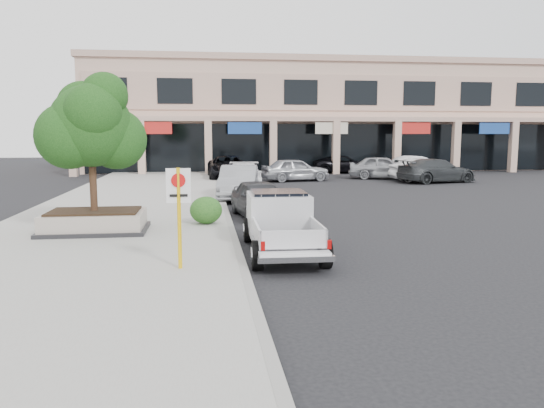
{
  "coord_description": "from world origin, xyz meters",
  "views": [
    {
      "loc": [
        -2.44,
        -13.93,
        3.22
      ],
      "look_at": [
        -0.42,
        1.5,
        1.13
      ],
      "focal_mm": 35.0,
      "sensor_mm": 36.0,
      "label": 1
    }
  ],
  "objects_px": {
    "no_parking_sign": "(179,204)",
    "curb_car_d": "(228,168)",
    "pickup_truck": "(282,224)",
    "curb_car_a": "(260,199)",
    "lot_car_c": "(436,171)",
    "lot_car_d": "(344,164)",
    "planter": "(95,221)",
    "lot_car_f": "(416,166)",
    "curb_car_b": "(239,182)",
    "lot_car_b": "(425,170)",
    "planter_tree": "(96,127)",
    "curb_car_c": "(243,176)",
    "lot_car_a": "(295,170)",
    "lot_car_e": "(383,167)"
  },
  "relations": [
    {
      "from": "curb_car_a",
      "to": "lot_car_f",
      "type": "xyz_separation_m",
      "value": [
        14.04,
        18.73,
        0.02
      ]
    },
    {
      "from": "planter_tree",
      "to": "pickup_truck",
      "type": "xyz_separation_m",
      "value": [
        5.34,
        -3.25,
        -2.61
      ]
    },
    {
      "from": "curb_car_a",
      "to": "curb_car_d",
      "type": "height_order",
      "value": "curb_car_d"
    },
    {
      "from": "pickup_truck",
      "to": "lot_car_f",
      "type": "bearing_deg",
      "value": 61.58
    },
    {
      "from": "lot_car_c",
      "to": "no_parking_sign",
      "type": "bearing_deg",
      "value": 128.74
    },
    {
      "from": "curb_car_c",
      "to": "lot_car_e",
      "type": "relative_size",
      "value": 1.08
    },
    {
      "from": "pickup_truck",
      "to": "curb_car_a",
      "type": "xyz_separation_m",
      "value": [
        0.06,
        6.13,
        -0.08
      ]
    },
    {
      "from": "curb_car_b",
      "to": "lot_car_e",
      "type": "bearing_deg",
      "value": 50.9
    },
    {
      "from": "pickup_truck",
      "to": "curb_car_b",
      "type": "distance_m",
      "value": 12.04
    },
    {
      "from": "planter",
      "to": "lot_car_b",
      "type": "bearing_deg",
      "value": 42.98
    },
    {
      "from": "curb_car_c",
      "to": "lot_car_f",
      "type": "relative_size",
      "value": 1.15
    },
    {
      "from": "lot_car_a",
      "to": "curb_car_b",
      "type": "bearing_deg",
      "value": 144.32
    },
    {
      "from": "no_parking_sign",
      "to": "lot_car_d",
      "type": "bearing_deg",
      "value": 68.18
    },
    {
      "from": "lot_car_a",
      "to": "lot_car_e",
      "type": "xyz_separation_m",
      "value": [
        6.44,
        0.88,
        0.04
      ]
    },
    {
      "from": "pickup_truck",
      "to": "curb_car_b",
      "type": "height_order",
      "value": "curb_car_b"
    },
    {
      "from": "lot_car_c",
      "to": "lot_car_d",
      "type": "bearing_deg",
      "value": 8.81
    },
    {
      "from": "planter",
      "to": "curb_car_c",
      "type": "relative_size",
      "value": 0.62
    },
    {
      "from": "planter",
      "to": "curb_car_d",
      "type": "bearing_deg",
      "value": 75.77
    },
    {
      "from": "planter",
      "to": "planter_tree",
      "type": "distance_m",
      "value": 2.95
    },
    {
      "from": "curb_car_a",
      "to": "lot_car_d",
      "type": "xyz_separation_m",
      "value": [
        9.22,
        21.77,
        -0.02
      ]
    },
    {
      "from": "pickup_truck",
      "to": "curb_car_d",
      "type": "distance_m",
      "value": 23.36
    },
    {
      "from": "pickup_truck",
      "to": "curb_car_c",
      "type": "height_order",
      "value": "pickup_truck"
    },
    {
      "from": "curb_car_a",
      "to": "lot_car_b",
      "type": "distance_m",
      "value": 18.83
    },
    {
      "from": "no_parking_sign",
      "to": "lot_car_e",
      "type": "xyz_separation_m",
      "value": [
        13.16,
        24.05,
        -0.81
      ]
    },
    {
      "from": "lot_car_b",
      "to": "lot_car_f",
      "type": "bearing_deg",
      "value": -13.92
    },
    {
      "from": "lot_car_f",
      "to": "lot_car_c",
      "type": "bearing_deg",
      "value": 154.62
    },
    {
      "from": "no_parking_sign",
      "to": "pickup_truck",
      "type": "bearing_deg",
      "value": 35.08
    },
    {
      "from": "lot_car_e",
      "to": "lot_car_c",
      "type": "bearing_deg",
      "value": -124.94
    },
    {
      "from": "curb_car_d",
      "to": "lot_car_e",
      "type": "distance_m",
      "value": 10.93
    },
    {
      "from": "curb_car_c",
      "to": "lot_car_b",
      "type": "bearing_deg",
      "value": 20.77
    },
    {
      "from": "curb_car_b",
      "to": "lot_car_b",
      "type": "height_order",
      "value": "curb_car_b"
    },
    {
      "from": "planter",
      "to": "curb_car_d",
      "type": "relative_size",
      "value": 0.54
    },
    {
      "from": "planter",
      "to": "lot_car_b",
      "type": "xyz_separation_m",
      "value": [
        18.2,
        16.96,
        0.29
      ]
    },
    {
      "from": "no_parking_sign",
      "to": "lot_car_e",
      "type": "distance_m",
      "value": 27.42
    },
    {
      "from": "planter_tree",
      "to": "curb_car_b",
      "type": "height_order",
      "value": "planter_tree"
    },
    {
      "from": "pickup_truck",
      "to": "lot_car_c",
      "type": "xyz_separation_m",
      "value": [
        13.06,
        19.06,
        -0.02
      ]
    },
    {
      "from": "lot_car_b",
      "to": "lot_car_e",
      "type": "xyz_separation_m",
      "value": [
        -2.2,
        2.13,
        0.06
      ]
    },
    {
      "from": "lot_car_b",
      "to": "lot_car_e",
      "type": "relative_size",
      "value": 0.96
    },
    {
      "from": "lot_car_c",
      "to": "lot_car_d",
      "type": "xyz_separation_m",
      "value": [
        -3.78,
        8.85,
        -0.08
      ]
    },
    {
      "from": "curb_car_b",
      "to": "lot_car_a",
      "type": "xyz_separation_m",
      "value": [
        4.44,
        9.28,
        -0.04
      ]
    },
    {
      "from": "curb_car_d",
      "to": "lot_car_e",
      "type": "height_order",
      "value": "same"
    },
    {
      "from": "curb_car_c",
      "to": "planter_tree",
      "type": "bearing_deg",
      "value": -107.15
    },
    {
      "from": "no_parking_sign",
      "to": "curb_car_d",
      "type": "relative_size",
      "value": 0.39
    },
    {
      "from": "planter",
      "to": "no_parking_sign",
      "type": "bearing_deg",
      "value": -60.21
    },
    {
      "from": "curb_car_a",
      "to": "lot_car_d",
      "type": "distance_m",
      "value": 23.65
    },
    {
      "from": "planter",
      "to": "lot_car_c",
      "type": "bearing_deg",
      "value": 40.72
    },
    {
      "from": "planter_tree",
      "to": "curb_car_c",
      "type": "bearing_deg",
      "value": 67.4
    },
    {
      "from": "planter",
      "to": "curb_car_a",
      "type": "height_order",
      "value": "curb_car_a"
    },
    {
      "from": "planter_tree",
      "to": "curb_car_a",
      "type": "distance_m",
      "value": 6.68
    },
    {
      "from": "no_parking_sign",
      "to": "lot_car_c",
      "type": "xyz_separation_m",
      "value": [
        15.7,
        20.91,
        -0.85
      ]
    }
  ]
}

